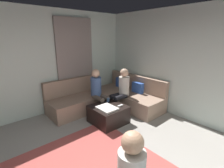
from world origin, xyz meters
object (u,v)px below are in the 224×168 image
(sectional_couch, at_px, (108,98))
(person_on_couch_back, at_px, (121,89))
(person_on_couch_side, at_px, (98,90))
(coffee_mug, at_px, (108,100))
(ottoman, at_px, (108,114))
(game_remote, at_px, (120,106))

(sectional_couch, xyz_separation_m, person_on_couch_back, (0.48, 0.06, 0.38))
(person_on_couch_side, bearing_deg, person_on_couch_back, 146.89)
(coffee_mug, xyz_separation_m, person_on_couch_back, (0.01, 0.46, 0.19))
(sectional_couch, relative_size, coffee_mug, 26.84)
(person_on_couch_back, bearing_deg, sectional_couch, 6.49)
(ottoman, xyz_separation_m, game_remote, (0.18, 0.22, 0.22))
(game_remote, relative_size, person_on_couch_back, 0.12)
(game_remote, bearing_deg, sectional_couch, 157.59)
(coffee_mug, relative_size, person_on_couch_side, 0.08)
(sectional_couch, height_order, person_on_couch_back, person_on_couch_back)
(person_on_couch_back, bearing_deg, person_on_couch_side, 56.89)
(coffee_mug, xyz_separation_m, game_remote, (0.40, 0.04, -0.04))
(game_remote, distance_m, person_on_couch_side, 0.77)
(person_on_couch_back, distance_m, person_on_couch_side, 0.62)
(ottoman, height_order, person_on_couch_side, person_on_couch_side)
(coffee_mug, bearing_deg, ottoman, -39.29)
(coffee_mug, bearing_deg, sectional_couch, 139.93)
(ottoman, relative_size, person_on_couch_back, 0.63)
(person_on_couch_back, xyz_separation_m, person_on_couch_side, (-0.34, -0.52, 0.00))
(game_remote, bearing_deg, ottoman, -129.29)
(coffee_mug, relative_size, person_on_couch_back, 0.08)
(sectional_couch, distance_m, person_on_couch_back, 0.62)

